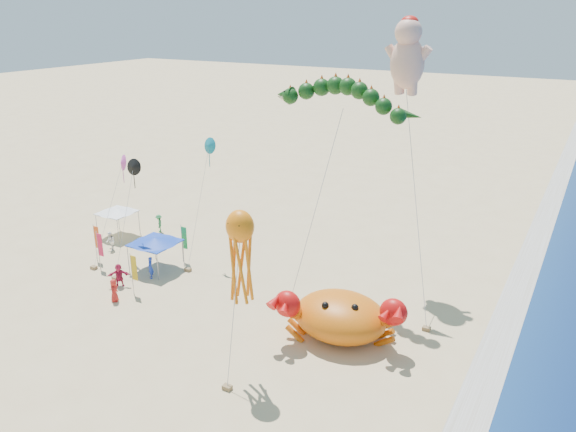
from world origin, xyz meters
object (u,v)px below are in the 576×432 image
object	(u,v)px
canopy_blue	(155,240)
canopy_white	(117,210)
octopus_kite	(241,250)
dragon_kite	(341,101)
crab_inflatable	(340,315)
cherub_kite	(408,54)

from	to	relation	value
canopy_blue	canopy_white	world-z (taller)	same
octopus_kite	canopy_blue	size ratio (longest dim) A/B	2.71
octopus_kite	canopy_blue	bearing A→B (deg)	149.92
canopy_blue	dragon_kite	bearing A→B (deg)	19.94
dragon_kite	canopy_blue	xyz separation A→B (m)	(-13.44, -4.88, -11.20)
crab_inflatable	dragon_kite	distance (m)	14.32
dragon_kite	cherub_kite	size ratio (longest dim) A/B	0.77
cherub_kite	octopus_kite	distance (m)	19.28
crab_inflatable	canopy_white	bearing A→B (deg)	167.05
canopy_blue	crab_inflatable	bearing A→B (deg)	-6.76
octopus_kite	canopy_white	size ratio (longest dim) A/B	3.09
canopy_blue	canopy_white	bearing A→B (deg)	154.87
crab_inflatable	canopy_white	distance (m)	25.36
crab_inflatable	dragon_kite	world-z (taller)	dragon_kite
crab_inflatable	dragon_kite	size ratio (longest dim) A/B	0.54
dragon_kite	cherub_kite	world-z (taller)	cherub_kite
dragon_kite	canopy_blue	bearing A→B (deg)	-160.06
dragon_kite	canopy_white	bearing A→B (deg)	-176.78
dragon_kite	octopus_kite	world-z (taller)	dragon_kite
cherub_kite	octopus_kite	size ratio (longest dim) A/B	1.96
dragon_kite	octopus_kite	xyz separation A→B (m)	(0.13, -12.73, -6.10)
dragon_kite	canopy_blue	distance (m)	18.16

